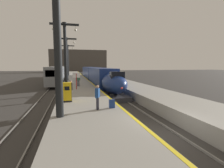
{
  "coord_description": "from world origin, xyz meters",
  "views": [
    {
      "loc": [
        -5.23,
        -8.34,
        4.05
      ],
      "look_at": [
        -0.35,
        11.52,
        1.8
      ],
      "focal_mm": 27.06,
      "sensor_mm": 36.0,
      "label": 1
    }
  ],
  "objects_px": {
    "station_column_near": "(57,10)",
    "ticket_machine_yellow": "(67,93)",
    "highspeed_train_main": "(96,76)",
    "rolling_suitcase": "(112,104)",
    "passenger_mid_platform": "(71,88)",
    "passenger_near_edge": "(98,95)",
    "station_column_mid": "(65,48)",
    "departure_info_board": "(76,77)",
    "station_column_far": "(67,55)",
    "station_column_distant": "(68,57)",
    "regional_train_adjacent": "(60,73)",
    "passenger_far_waiting": "(78,79)"
  },
  "relations": [
    {
      "from": "station_column_near",
      "to": "ticket_machine_yellow",
      "type": "distance_m",
      "value": 6.77
    },
    {
      "from": "passenger_near_edge",
      "to": "passenger_mid_platform",
      "type": "distance_m",
      "value": 4.32
    },
    {
      "from": "station_column_far",
      "to": "departure_info_board",
      "type": "relative_size",
      "value": 4.01
    },
    {
      "from": "passenger_far_waiting",
      "to": "station_column_near",
      "type": "bearing_deg",
      "value": -96.48
    },
    {
      "from": "station_column_far",
      "to": "ticket_machine_yellow",
      "type": "xyz_separation_m",
      "value": [
        0.35,
        -20.86,
        -4.42
      ]
    },
    {
      "from": "station_column_far",
      "to": "passenger_mid_platform",
      "type": "relative_size",
      "value": 5.03
    },
    {
      "from": "station_column_mid",
      "to": "passenger_near_edge",
      "type": "xyz_separation_m",
      "value": [
        2.4,
        -14.08,
        -4.43
      ]
    },
    {
      "from": "station_column_near",
      "to": "station_column_far",
      "type": "relative_size",
      "value": 1.17
    },
    {
      "from": "passenger_near_edge",
      "to": "departure_info_board",
      "type": "distance_m",
      "value": 10.43
    },
    {
      "from": "passenger_far_waiting",
      "to": "ticket_machine_yellow",
      "type": "xyz_separation_m",
      "value": [
        -1.38,
        -10.57,
        -0.25
      ]
    },
    {
      "from": "passenger_near_edge",
      "to": "ticket_machine_yellow",
      "type": "relative_size",
      "value": 1.06
    },
    {
      "from": "passenger_mid_platform",
      "to": "ticket_machine_yellow",
      "type": "bearing_deg",
      "value": -111.69
    },
    {
      "from": "highspeed_train_main",
      "to": "station_column_far",
      "type": "height_order",
      "value": "station_column_far"
    },
    {
      "from": "station_column_distant",
      "to": "ticket_machine_yellow",
      "type": "bearing_deg",
      "value": -89.49
    },
    {
      "from": "station_column_near",
      "to": "station_column_mid",
      "type": "bearing_deg",
      "value": 90.2
    },
    {
      "from": "regional_train_adjacent",
      "to": "station_column_distant",
      "type": "relative_size",
      "value": 3.97
    },
    {
      "from": "station_column_far",
      "to": "station_column_distant",
      "type": "relative_size",
      "value": 0.92
    },
    {
      "from": "regional_train_adjacent",
      "to": "passenger_far_waiting",
      "type": "bearing_deg",
      "value": -80.0
    },
    {
      "from": "passenger_near_edge",
      "to": "departure_info_board",
      "type": "relative_size",
      "value": 0.8
    },
    {
      "from": "departure_info_board",
      "to": "passenger_near_edge",
      "type": "bearing_deg",
      "value": -84.19
    },
    {
      "from": "regional_train_adjacent",
      "to": "passenger_far_waiting",
      "type": "xyz_separation_m",
      "value": [
        3.93,
        -22.3,
        -0.09
      ]
    },
    {
      "from": "station_column_far",
      "to": "ticket_machine_yellow",
      "type": "relative_size",
      "value": 5.32
    },
    {
      "from": "station_column_near",
      "to": "passenger_far_waiting",
      "type": "bearing_deg",
      "value": 83.52
    },
    {
      "from": "regional_train_adjacent",
      "to": "station_column_distant",
      "type": "xyz_separation_m",
      "value": [
        2.2,
        6.77,
        4.47
      ]
    },
    {
      "from": "station_column_distant",
      "to": "passenger_mid_platform",
      "type": "bearing_deg",
      "value": -89.01
    },
    {
      "from": "highspeed_train_main",
      "to": "passenger_near_edge",
      "type": "relative_size",
      "value": 22.69
    },
    {
      "from": "station_column_near",
      "to": "ticket_machine_yellow",
      "type": "height_order",
      "value": "station_column_near"
    },
    {
      "from": "station_column_far",
      "to": "station_column_distant",
      "type": "distance_m",
      "value": 18.79
    },
    {
      "from": "highspeed_train_main",
      "to": "station_column_mid",
      "type": "xyz_separation_m",
      "value": [
        -5.9,
        -10.29,
        4.55
      ]
    },
    {
      "from": "station_column_distant",
      "to": "ticket_machine_yellow",
      "type": "height_order",
      "value": "station_column_distant"
    },
    {
      "from": "station_column_mid",
      "to": "passenger_near_edge",
      "type": "bearing_deg",
      "value": -80.3
    },
    {
      "from": "rolling_suitcase",
      "to": "departure_info_board",
      "type": "bearing_deg",
      "value": 101.77
    },
    {
      "from": "highspeed_train_main",
      "to": "departure_info_board",
      "type": "distance_m",
      "value": 14.73
    },
    {
      "from": "station_column_near",
      "to": "departure_info_board",
      "type": "distance_m",
      "value": 12.37
    },
    {
      "from": "station_column_mid",
      "to": "station_column_far",
      "type": "distance_m",
      "value": 9.93
    },
    {
      "from": "passenger_far_waiting",
      "to": "passenger_mid_platform",
      "type": "bearing_deg",
      "value": -96.19
    },
    {
      "from": "departure_info_board",
      "to": "rolling_suitcase",
      "type": "bearing_deg",
      "value": -78.23
    },
    {
      "from": "station_column_far",
      "to": "station_column_near",
      "type": "bearing_deg",
      "value": -89.88
    },
    {
      "from": "station_column_distant",
      "to": "passenger_mid_platform",
      "type": "relative_size",
      "value": 5.46
    },
    {
      "from": "passenger_far_waiting",
      "to": "station_column_mid",
      "type": "bearing_deg",
      "value": 168.21
    },
    {
      "from": "station_column_far",
      "to": "rolling_suitcase",
      "type": "distance_m",
      "value": 24.52
    },
    {
      "from": "station_column_mid",
      "to": "departure_info_board",
      "type": "distance_m",
      "value": 5.56
    },
    {
      "from": "passenger_mid_platform",
      "to": "rolling_suitcase",
      "type": "height_order",
      "value": "passenger_mid_platform"
    },
    {
      "from": "station_column_mid",
      "to": "rolling_suitcase",
      "type": "bearing_deg",
      "value": -75.96
    },
    {
      "from": "highspeed_train_main",
      "to": "passenger_near_edge",
      "type": "distance_m",
      "value": 24.61
    },
    {
      "from": "highspeed_train_main",
      "to": "passenger_mid_platform",
      "type": "bearing_deg",
      "value": -104.37
    },
    {
      "from": "station_column_mid",
      "to": "passenger_far_waiting",
      "type": "xyz_separation_m",
      "value": [
        1.73,
        -0.36,
        -4.43
      ]
    },
    {
      "from": "passenger_near_edge",
      "to": "rolling_suitcase",
      "type": "bearing_deg",
      "value": 11.79
    },
    {
      "from": "passenger_mid_platform",
      "to": "passenger_far_waiting",
      "type": "height_order",
      "value": "same"
    },
    {
      "from": "highspeed_train_main",
      "to": "rolling_suitcase",
      "type": "distance_m",
      "value": 24.27
    }
  ]
}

